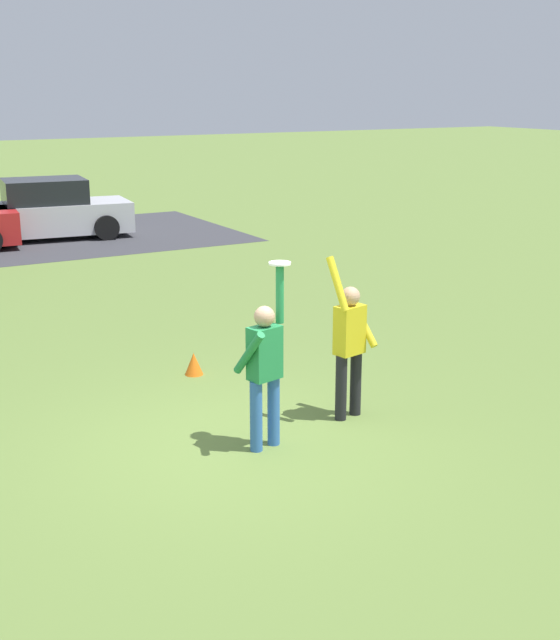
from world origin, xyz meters
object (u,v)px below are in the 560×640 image
(frisbee_disc, at_px, (280,263))
(parked_car_silver, at_px, (50,211))
(person_defender, at_px, (349,341))
(field_cone_orange, at_px, (194,364))
(person_catcher, at_px, (265,365))

(frisbee_disc, relative_size, parked_car_silver, 0.06)
(person_defender, height_order, parked_car_silver, person_defender)
(frisbee_disc, bearing_deg, field_cone_orange, 87.78)
(parked_car_silver, bearing_deg, person_defender, -84.65)
(person_catcher, xyz_separation_m, field_cone_orange, (0.32, 2.70, -0.82))
(person_defender, bearing_deg, parked_car_silver, -103.59)
(person_defender, xyz_separation_m, field_cone_orange, (-1.01, 2.40, -0.82))
(person_catcher, bearing_deg, parked_car_silver, 71.35)
(person_catcher, height_order, frisbee_disc, frisbee_disc)
(person_defender, height_order, frisbee_disc, frisbee_disc)
(frisbee_disc, bearing_deg, person_catcher, -167.34)
(person_catcher, distance_m, parked_car_silver, 15.01)
(frisbee_disc, bearing_deg, person_defender, 12.66)
(person_defender, relative_size, field_cone_orange, 6.38)
(field_cone_orange, bearing_deg, person_defender, -67.23)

